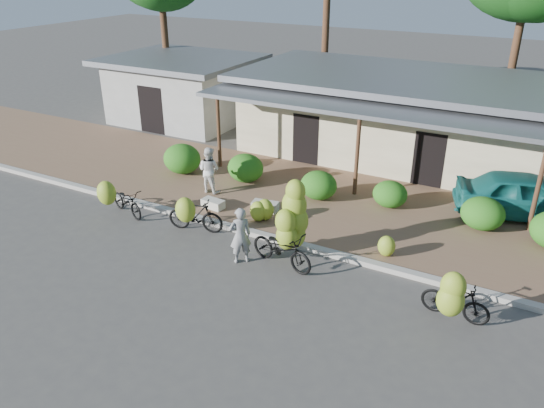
% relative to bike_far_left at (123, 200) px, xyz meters
% --- Properties ---
extents(ground, '(100.00, 100.00, 0.00)m').
position_rel_bike_far_left_xyz_m(ground, '(6.08, -1.17, -0.56)').
color(ground, '#494744').
rests_on(ground, ground).
extents(sidewalk, '(60.00, 6.00, 0.12)m').
position_rel_bike_far_left_xyz_m(sidewalk, '(6.08, 3.83, -0.50)').
color(sidewalk, brown).
rests_on(sidewalk, ground).
extents(curb, '(60.00, 0.25, 0.15)m').
position_rel_bike_far_left_xyz_m(curb, '(6.08, 0.83, -0.49)').
color(curb, '#A8A399').
rests_on(curb, ground).
extents(shop_main, '(13.00, 8.50, 3.35)m').
position_rel_bike_far_left_xyz_m(shop_main, '(6.08, 9.76, 1.16)').
color(shop_main, beige).
rests_on(shop_main, ground).
extents(shop_grey, '(7.00, 6.00, 3.15)m').
position_rel_bike_far_left_xyz_m(shop_grey, '(-4.92, 9.82, 1.05)').
color(shop_grey, '#A5A4A0').
rests_on(shop_grey, ground).
extents(hedge_0, '(1.45, 1.31, 1.13)m').
position_rel_bike_far_left_xyz_m(hedge_0, '(-0.39, 3.67, 0.12)').
color(hedge_0, '#175A14').
rests_on(hedge_0, sidewalk).
extents(hedge_1, '(1.34, 1.20, 1.04)m').
position_rel_bike_far_left_xyz_m(hedge_1, '(2.16, 4.09, 0.08)').
color(hedge_1, '#175A14').
rests_on(hedge_1, sidewalk).
extents(hedge_2, '(1.26, 1.13, 0.98)m').
position_rel_bike_far_left_xyz_m(hedge_2, '(5.13, 3.97, 0.05)').
color(hedge_2, '#175A14').
rests_on(hedge_2, sidewalk).
extents(hedge_3, '(1.14, 1.03, 0.89)m').
position_rel_bike_far_left_xyz_m(hedge_3, '(7.45, 4.50, 0.00)').
color(hedge_3, '#175A14').
rests_on(hedge_3, sidewalk).
extents(hedge_4, '(1.30, 1.17, 1.01)m').
position_rel_bike_far_left_xyz_m(hedge_4, '(10.37, 4.31, 0.06)').
color(hedge_4, '#175A14').
rests_on(hedge_4, sidewalk).
extents(bike_far_left, '(1.81, 1.45, 1.35)m').
position_rel_bike_far_left_xyz_m(bike_far_left, '(0.00, 0.00, 0.00)').
color(bike_far_left, black).
rests_on(bike_far_left, ground).
extents(bike_left, '(1.84, 1.34, 1.40)m').
position_rel_bike_far_left_xyz_m(bike_left, '(2.71, 0.12, 0.07)').
color(bike_left, black).
rests_on(bike_left, ground).
extents(bike_center, '(2.08, 1.39, 2.37)m').
position_rel_bike_far_left_xyz_m(bike_center, '(5.97, -0.04, 0.34)').
color(bike_center, black).
rests_on(bike_center, ground).
extents(bike_right, '(1.61, 1.18, 1.57)m').
position_rel_bike_far_left_xyz_m(bike_right, '(10.49, -0.67, 0.12)').
color(bike_right, black).
rests_on(bike_right, ground).
extents(loose_banana_a, '(0.56, 0.48, 0.70)m').
position_rel_bike_far_left_xyz_m(loose_banana_a, '(4.30, 1.70, -0.09)').
color(loose_banana_a, '#9CB32C').
rests_on(loose_banana_a, sidewalk).
extents(loose_banana_b, '(0.53, 0.45, 0.67)m').
position_rel_bike_far_left_xyz_m(loose_banana_b, '(4.15, 1.53, -0.11)').
color(loose_banana_b, '#9CB32C').
rests_on(loose_banana_b, sidewalk).
extents(loose_banana_c, '(0.49, 0.42, 0.61)m').
position_rel_bike_far_left_xyz_m(loose_banana_c, '(8.32, 1.37, -0.14)').
color(loose_banana_c, '#9CB32C').
rests_on(loose_banana_c, sidewalk).
extents(sack_near, '(0.90, 0.52, 0.30)m').
position_rel_bike_far_left_xyz_m(sack_near, '(3.98, 2.28, -0.29)').
color(sack_near, beige).
rests_on(sack_near, sidewalk).
extents(sack_far, '(0.79, 0.46, 0.28)m').
position_rel_bike_far_left_xyz_m(sack_far, '(2.36, 1.66, -0.30)').
color(sack_far, beige).
rests_on(sack_far, sidewalk).
extents(vendor, '(0.70, 0.70, 1.64)m').
position_rel_bike_far_left_xyz_m(vendor, '(4.84, -0.65, 0.26)').
color(vendor, gray).
rests_on(vendor, ground).
extents(bystander, '(0.80, 0.62, 1.64)m').
position_rel_bike_far_left_xyz_m(bystander, '(1.53, 2.69, 0.37)').
color(bystander, white).
rests_on(bystander, sidewalk).
extents(teal_van, '(4.59, 2.89, 1.46)m').
position_rel_bike_far_left_xyz_m(teal_van, '(11.40, 5.83, 0.28)').
color(teal_van, '#176966').
rests_on(teal_van, sidewalk).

